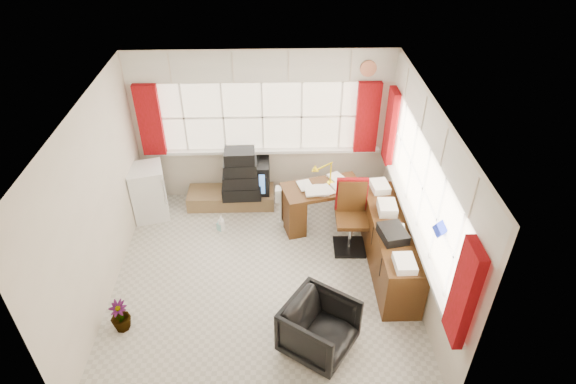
{
  "coord_description": "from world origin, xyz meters",
  "views": [
    {
      "loc": [
        0.21,
        -4.71,
        4.76
      ],
      "look_at": [
        0.35,
        0.55,
        1.04
      ],
      "focal_mm": 30.0,
      "sensor_mm": 36.0,
      "label": 1
    }
  ],
  "objects_px": {
    "desk": "(322,203)",
    "task_chair": "(351,212)",
    "credenza": "(389,244)",
    "tv_bench": "(231,197)",
    "desk_lamp": "(331,168)",
    "crt_tv": "(252,175)",
    "radiator": "(294,210)",
    "mini_fridge": "(149,192)",
    "office_chair": "(319,328)"
  },
  "relations": [
    {
      "from": "desk",
      "to": "task_chair",
      "type": "distance_m",
      "value": 0.64
    },
    {
      "from": "credenza",
      "to": "tv_bench",
      "type": "bearing_deg",
      "value": 146.3
    },
    {
      "from": "desk_lamp",
      "to": "crt_tv",
      "type": "bearing_deg",
      "value": 156.49
    },
    {
      "from": "desk",
      "to": "radiator",
      "type": "xyz_separation_m",
      "value": [
        -0.43,
        -0.0,
        -0.11
      ]
    },
    {
      "from": "tv_bench",
      "to": "mini_fridge",
      "type": "xyz_separation_m",
      "value": [
        -1.25,
        -0.25,
        0.32
      ]
    },
    {
      "from": "radiator",
      "to": "task_chair",
      "type": "bearing_deg",
      "value": -31.22
    },
    {
      "from": "radiator",
      "to": "crt_tv",
      "type": "distance_m",
      "value": 0.94
    },
    {
      "from": "task_chair",
      "to": "mini_fridge",
      "type": "xyz_separation_m",
      "value": [
        -3.06,
        0.78,
        -0.14
      ]
    },
    {
      "from": "credenza",
      "to": "crt_tv",
      "type": "xyz_separation_m",
      "value": [
        -1.93,
        1.59,
        0.12
      ]
    },
    {
      "from": "radiator",
      "to": "crt_tv",
      "type": "relative_size",
      "value": 1.15
    },
    {
      "from": "desk",
      "to": "crt_tv",
      "type": "xyz_separation_m",
      "value": [
        -1.09,
        0.62,
        0.13
      ]
    },
    {
      "from": "office_chair",
      "to": "radiator",
      "type": "xyz_separation_m",
      "value": [
        -0.21,
        2.32,
        -0.07
      ]
    },
    {
      "from": "desk_lamp",
      "to": "office_chair",
      "type": "distance_m",
      "value": 2.52
    },
    {
      "from": "radiator",
      "to": "credenza",
      "type": "xyz_separation_m",
      "value": [
        1.27,
        -0.97,
        0.12
      ]
    },
    {
      "from": "radiator",
      "to": "mini_fridge",
      "type": "height_order",
      "value": "mini_fridge"
    },
    {
      "from": "radiator",
      "to": "credenza",
      "type": "relative_size",
      "value": 0.33
    },
    {
      "from": "task_chair",
      "to": "tv_bench",
      "type": "bearing_deg",
      "value": 150.22
    },
    {
      "from": "tv_bench",
      "to": "mini_fridge",
      "type": "distance_m",
      "value": 1.31
    },
    {
      "from": "tv_bench",
      "to": "mini_fridge",
      "type": "height_order",
      "value": "mini_fridge"
    },
    {
      "from": "office_chair",
      "to": "radiator",
      "type": "bearing_deg",
      "value": 39.93
    },
    {
      "from": "tv_bench",
      "to": "crt_tv",
      "type": "bearing_deg",
      "value": 12.0
    },
    {
      "from": "task_chair",
      "to": "credenza",
      "type": "bearing_deg",
      "value": -45.82
    },
    {
      "from": "desk",
      "to": "office_chair",
      "type": "xyz_separation_m",
      "value": [
        -0.23,
        -2.32,
        -0.04
      ]
    },
    {
      "from": "desk_lamp",
      "to": "radiator",
      "type": "relative_size",
      "value": 0.61
    },
    {
      "from": "radiator",
      "to": "tv_bench",
      "type": "relative_size",
      "value": 0.47
    },
    {
      "from": "mini_fridge",
      "to": "radiator",
      "type": "bearing_deg",
      "value": -7.49
    },
    {
      "from": "radiator",
      "to": "credenza",
      "type": "height_order",
      "value": "credenza"
    },
    {
      "from": "desk_lamp",
      "to": "task_chair",
      "type": "bearing_deg",
      "value": -66.92
    },
    {
      "from": "desk",
      "to": "office_chair",
      "type": "relative_size",
      "value": 1.72
    },
    {
      "from": "tv_bench",
      "to": "desk",
      "type": "bearing_deg",
      "value": -20.8
    },
    {
      "from": "radiator",
      "to": "crt_tv",
      "type": "height_order",
      "value": "crt_tv"
    },
    {
      "from": "credenza",
      "to": "crt_tv",
      "type": "height_order",
      "value": "credenza"
    },
    {
      "from": "credenza",
      "to": "desk_lamp",
      "type": "bearing_deg",
      "value": 123.98
    },
    {
      "from": "office_chair",
      "to": "credenza",
      "type": "bearing_deg",
      "value": -3.51
    },
    {
      "from": "task_chair",
      "to": "desk_lamp",
      "type": "bearing_deg",
      "value": 113.08
    },
    {
      "from": "task_chair",
      "to": "crt_tv",
      "type": "height_order",
      "value": "task_chair"
    },
    {
      "from": "desk_lamp",
      "to": "radiator",
      "type": "distance_m",
      "value": 0.89
    },
    {
      "from": "office_chair",
      "to": "tv_bench",
      "type": "distance_m",
      "value": 3.12
    },
    {
      "from": "task_chair",
      "to": "crt_tv",
      "type": "relative_size",
      "value": 1.9
    },
    {
      "from": "office_chair",
      "to": "radiator",
      "type": "relative_size",
      "value": 1.14
    },
    {
      "from": "desk",
      "to": "mini_fridge",
      "type": "bearing_deg",
      "value": 173.76
    },
    {
      "from": "desk",
      "to": "tv_bench",
      "type": "height_order",
      "value": "desk"
    },
    {
      "from": "desk_lamp",
      "to": "crt_tv",
      "type": "height_order",
      "value": "desk_lamp"
    },
    {
      "from": "office_chair",
      "to": "tv_bench",
      "type": "bearing_deg",
      "value": 57.77
    },
    {
      "from": "task_chair",
      "to": "office_chair",
      "type": "bearing_deg",
      "value": -107.97
    },
    {
      "from": "radiator",
      "to": "tv_bench",
      "type": "xyz_separation_m",
      "value": [
        -1.01,
        0.55,
        -0.14
      ]
    },
    {
      "from": "desk_lamp",
      "to": "office_chair",
      "type": "bearing_deg",
      "value": -98.14
    },
    {
      "from": "desk",
      "to": "crt_tv",
      "type": "distance_m",
      "value": 1.26
    },
    {
      "from": "desk_lamp",
      "to": "mini_fridge",
      "type": "height_order",
      "value": "desk_lamp"
    },
    {
      "from": "radiator",
      "to": "desk",
      "type": "bearing_deg",
      "value": 0.38
    }
  ]
}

